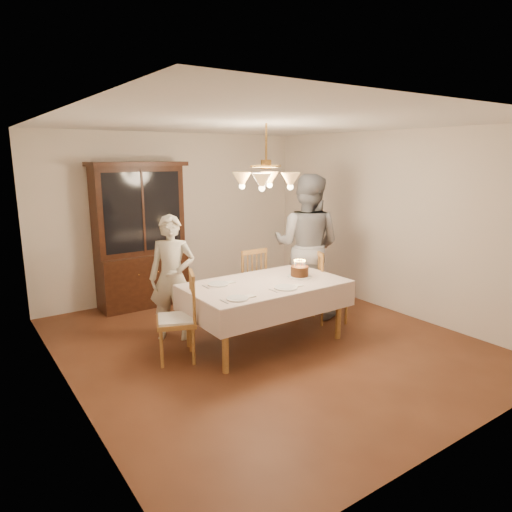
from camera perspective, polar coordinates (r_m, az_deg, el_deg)
ground at (r=5.72m, az=1.16°, el=-10.69°), size 5.00×5.00×0.00m
room_shell at (r=5.30m, az=1.24°, el=5.23°), size 5.00×5.00×5.00m
dining_table at (r=5.49m, az=1.19°, el=-4.12°), size 1.90×1.10×0.76m
china_hutch at (r=7.04m, az=-14.27°, el=2.20°), size 1.38×0.54×2.16m
chair_far_side at (r=6.46m, az=-1.06°, el=-3.76°), size 0.45×0.43×1.00m
chair_left_end at (r=5.17m, az=-9.88°, el=-8.01°), size 0.55×0.56×1.00m
chair_right_end at (r=6.36m, az=9.16°, el=-4.20°), size 0.56×0.57×1.00m
elderly_woman at (r=5.70m, az=-10.43°, el=-2.71°), size 0.68×0.63×1.55m
adult_in_grey at (r=6.48m, az=6.34°, el=1.30°), size 1.17×1.23×2.01m
birthday_cake at (r=5.73m, az=5.47°, el=-1.99°), size 0.30×0.30×0.22m
place_setting_near_left at (r=4.86m, az=-2.20°, el=-5.31°), size 0.38×0.23×0.02m
place_setting_near_right at (r=5.25m, az=3.82°, el=-3.96°), size 0.41×0.27×0.02m
place_setting_far_left at (r=5.40m, az=-4.63°, el=-3.51°), size 0.39×0.25×0.02m
chandelier at (r=5.27m, az=1.26°, el=9.51°), size 0.62×0.62×0.73m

